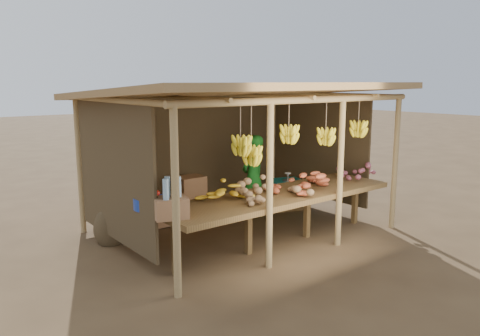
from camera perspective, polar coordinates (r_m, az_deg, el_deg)
ground at (r=7.90m, az=-0.00°, el=-7.51°), size 60.00×60.00×0.00m
stall_structure at (r=7.45m, az=0.38°, el=6.38°), size 4.70×3.50×2.43m
counter at (r=7.00m, az=4.84°, el=-3.62°), size 3.90×1.05×0.80m
potato_heap at (r=6.65m, az=3.84°, el=-2.19°), size 1.14×0.78×0.37m
sweet_potato_heap at (r=7.19m, az=7.93°, el=-1.32°), size 1.19×0.86×0.36m
onion_heap at (r=8.36m, az=14.27°, el=0.11°), size 1.01×0.73×0.36m
banana_pile at (r=6.57m, az=-1.83°, el=-2.40°), size 0.78×0.62×0.35m
tomato_basin at (r=6.25m, az=-10.90°, el=-4.04°), size 0.44×0.44×0.23m
bottle_box at (r=5.77m, az=-8.47°, el=-4.15°), size 0.48×0.42×0.51m
vendor at (r=8.37m, az=1.63°, el=-1.12°), size 0.63×0.49×1.51m
tarp_crate at (r=9.13m, az=5.64°, el=-3.10°), size 0.75×0.69×0.74m
carton_stack at (r=8.32m, az=-7.11°, el=-4.21°), size 1.04×0.42×0.77m
burlap_sacks at (r=7.52m, az=-14.02°, el=-6.46°), size 0.94×0.49×0.66m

